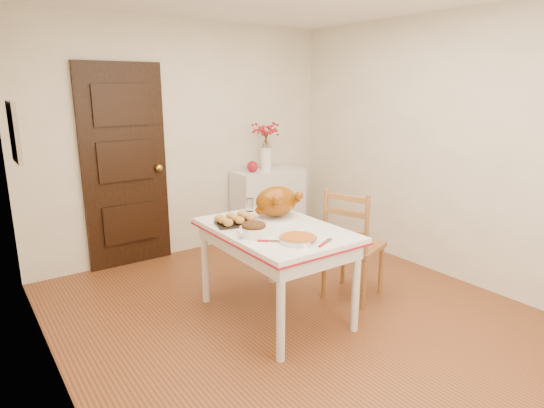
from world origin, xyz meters
TOP-DOWN VIEW (x-y plane):
  - floor at (0.00, 0.00)m, footprint 3.50×4.00m
  - wall_back at (0.00, 2.00)m, footprint 3.50×0.00m
  - wall_left at (-1.75, 0.00)m, footprint 0.00×4.00m
  - wall_right at (1.75, 0.00)m, footprint 0.00×4.00m
  - door_back at (-0.70, 1.97)m, footprint 0.85×0.06m
  - photo_board at (-1.73, 1.20)m, footprint 0.03×0.35m
  - sideboard at (0.94, 1.78)m, footprint 0.86×0.38m
  - kitchen_table at (-0.13, 0.14)m, footprint 0.86×1.26m
  - chair_oak at (0.64, 0.04)m, footprint 0.56×0.56m
  - berry_vase at (0.90, 1.78)m, footprint 0.29×0.29m
  - apple at (0.71, 1.78)m, footprint 0.13×0.13m
  - turkey_platter at (0.02, 0.34)m, footprint 0.48×0.41m
  - pumpkin_pie at (-0.19, -0.22)m, footprint 0.28×0.28m
  - stuffing_dish at (-0.38, 0.07)m, footprint 0.29×0.23m
  - rolls_tray at (-0.34, 0.40)m, footprint 0.35×0.31m
  - pie_server at (-0.06, -0.36)m, footprint 0.21×0.14m
  - carving_knife at (-0.34, -0.12)m, footprint 0.21×0.19m
  - drinking_glass at (-0.03, 0.67)m, footprint 0.07×0.07m
  - shaker_pair at (0.19, 0.59)m, footprint 0.09×0.05m

SIDE VIEW (x-z plane):
  - floor at x=0.00m, z-range 0.00..0.00m
  - kitchen_table at x=-0.13m, z-range 0.00..0.75m
  - sideboard at x=0.94m, z-range 0.00..0.86m
  - chair_oak at x=0.64m, z-range 0.00..0.99m
  - pie_server at x=-0.06m, z-range 0.75..0.76m
  - carving_knife at x=-0.34m, z-range 0.75..0.76m
  - pumpkin_pie at x=-0.19m, z-range 0.75..0.81m
  - rolls_tray at x=-0.34m, z-range 0.75..0.83m
  - shaker_pair at x=0.19m, z-range 0.75..0.83m
  - stuffing_dish at x=-0.38m, z-range 0.75..0.86m
  - drinking_glass at x=-0.03m, z-range 0.75..0.87m
  - turkey_platter at x=0.02m, z-range 0.75..1.02m
  - apple at x=0.71m, z-range 0.86..0.99m
  - door_back at x=-0.70m, z-range 0.00..2.06m
  - berry_vase at x=0.90m, z-range 0.86..1.41m
  - wall_back at x=0.00m, z-range 0.00..2.50m
  - wall_left at x=-1.75m, z-range 0.00..2.50m
  - wall_right at x=1.75m, z-range 0.00..2.50m
  - photo_board at x=-1.73m, z-range 1.27..1.73m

